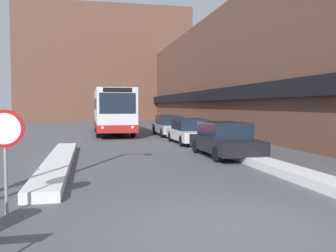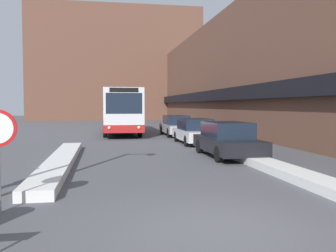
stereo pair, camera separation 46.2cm
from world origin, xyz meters
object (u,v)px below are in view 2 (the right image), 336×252
at_px(parked_car_front, 227,139).
at_px(parked_car_back, 176,126).
at_px(parked_car_middle, 195,131).
at_px(city_bus, 120,110).

relative_size(parked_car_front, parked_car_back, 0.99).
height_order(parked_car_front, parked_car_middle, parked_car_front).
bearing_deg(parked_car_middle, parked_car_front, -90.00).
bearing_deg(parked_car_front, parked_car_middle, 90.00).
xyz_separation_m(city_bus, parked_car_front, (3.91, -13.98, -1.07)).
distance_m(city_bus, parked_car_middle, 9.28).
relative_size(city_bus, parked_car_back, 2.26).
relative_size(parked_car_middle, parked_car_back, 0.97).
xyz_separation_m(parked_car_front, parked_car_back, (-0.00, 11.35, 0.00)).
bearing_deg(parked_car_back, parked_car_middle, -90.00).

